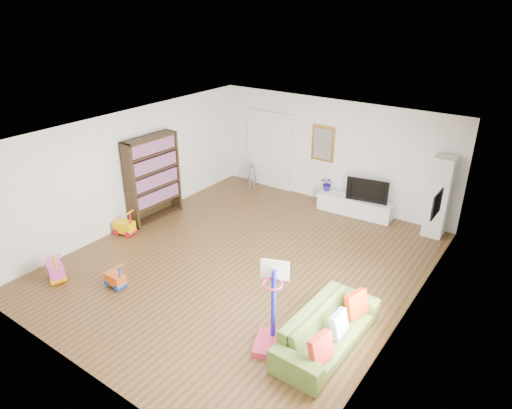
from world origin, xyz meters
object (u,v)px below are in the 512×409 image
Objects in this scene: bookshelf at (153,179)px; basketball_hoop at (271,309)px; sofa at (328,329)px; media_console at (355,206)px.

bookshelf reaches higher than basketball_hoop.
sofa is at bearing 16.62° from basketball_hoop.
media_console is 0.88× the size of sofa.
basketball_hoop reaches higher than media_console.
media_console is 4.98m from bookshelf.
media_console is 0.90× the size of bookshelf.
basketball_hoop is (0.93, -5.18, 0.51)m from media_console.
bookshelf is (-3.88, -3.02, 0.81)m from media_console.
basketball_hoop is at bearing 130.29° from sofa.
sofa reaches higher than media_console.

